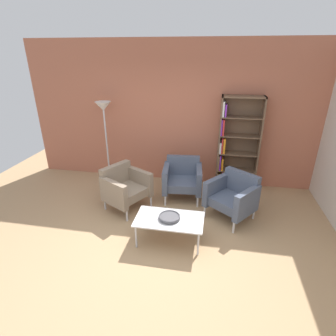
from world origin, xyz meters
name	(u,v)px	position (x,y,z in m)	size (l,w,h in m)	color
ground_plane	(152,250)	(0.00, 0.00, 0.00)	(8.32, 8.32, 0.00)	tan
brick_back_panel	(178,115)	(0.00, 2.46, 1.45)	(6.40, 0.12, 2.90)	#B2664C
bookshelf_tall	(235,145)	(1.19, 2.25, 0.93)	(0.80, 0.30, 1.90)	brown
coffee_table_low	(169,220)	(0.21, 0.26, 0.37)	(1.00, 0.56, 0.40)	silver
decorative_bowl	(169,217)	(0.21, 0.26, 0.43)	(0.32, 0.32, 0.05)	#4C4C51
armchair_corner_red	(182,178)	(0.23, 1.62, 0.41)	(0.77, 0.72, 0.78)	#4C566B
armchair_by_bookshelf	(233,196)	(1.16, 1.10, 0.41)	(0.95, 0.94, 0.78)	#4C566B
armchair_spare_guest	(125,187)	(-0.75, 1.07, 0.41)	(0.91, 0.93, 0.78)	gray
floor_lamp_torchiere	(104,116)	(-1.45, 2.06, 1.45)	(0.32, 0.32, 1.74)	silver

